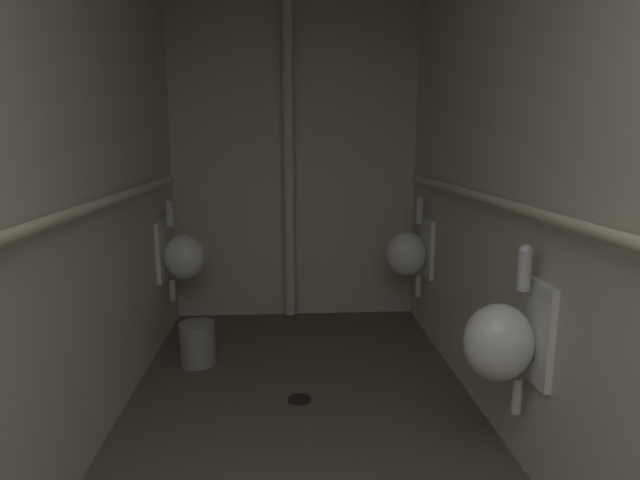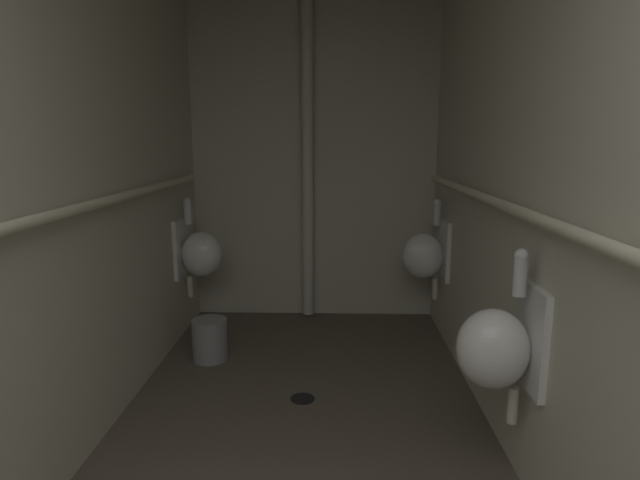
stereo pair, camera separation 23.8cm
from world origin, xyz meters
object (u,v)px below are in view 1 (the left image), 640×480
Objects in this scene: urinal_right_far at (409,253)px; standpipe_back_wall at (289,160)px; waste_bin at (198,344)px; urinal_left_mid at (181,255)px; floor_drain at (299,399)px; urinal_right_mid at (503,340)px.

urinal_right_far is 1.20m from standpipe_back_wall.
standpipe_back_wall is 1.60m from waste_bin.
urinal_left_mid is 1.00× the size of urinal_right_far.
standpipe_back_wall is 18.43× the size of floor_drain.
waste_bin is at bearing 140.87° from floor_drain.
urinal_right_mid reaches higher than floor_drain.
urinal_left_mid is 2.68× the size of waste_bin.
urinal_right_far is (1.69, -0.01, 0.00)m from urinal_left_mid.
floor_drain is (-0.86, -0.99, -0.64)m from urinal_right_far.
urinal_right_far is 0.29× the size of standpipe_back_wall.
urinal_right_mid reaches higher than waste_bin.
floor_drain is at bearing -130.80° from urinal_right_far.
urinal_right_far is 5.39× the size of floor_drain.
standpipe_back_wall is at bearing 55.07° from waste_bin.
standpipe_back_wall is at bearing 91.55° from floor_drain.
urinal_left_mid is 0.29× the size of standpipe_back_wall.
waste_bin reaches higher than floor_drain.
standpipe_back_wall reaches higher than floor_drain.
urinal_right_far is at bearing 16.65° from waste_bin.
urinal_right_mid is at bearing -40.02° from waste_bin.
urinal_right_mid and urinal_right_far have the same top height.
urinal_left_mid is at bearing -151.69° from standpipe_back_wall.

